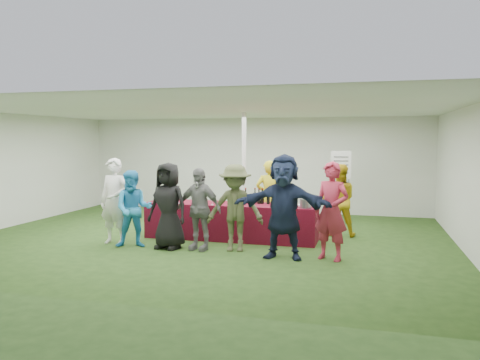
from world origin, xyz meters
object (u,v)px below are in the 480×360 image
(staff_back, at_px, (339,200))
(serving_table, at_px, (231,221))
(staff_pourer, at_px, (269,197))
(dump_bucket, at_px, (306,203))
(customer_6, at_px, (331,211))
(customer_5, at_px, (284,206))
(wine_list_sign, at_px, (341,170))
(customer_0, at_px, (114,201))
(customer_1, at_px, (134,209))
(customer_2, at_px, (168,206))
(customer_4, at_px, (235,208))
(customer_3, at_px, (199,209))

(staff_back, bearing_deg, serving_table, 13.49)
(staff_pourer, height_order, staff_back, staff_pourer)
(dump_bucket, relative_size, customer_6, 0.13)
(dump_bucket, distance_m, customer_5, 1.10)
(wine_list_sign, xyz_separation_m, customer_0, (-4.22, -3.70, -0.46))
(customer_5, bearing_deg, customer_0, 176.00)
(customer_1, height_order, customer_2, customer_2)
(customer_0, distance_m, customer_4, 2.49)
(dump_bucket, height_order, customer_1, customer_1)
(customer_2, height_order, customer_6, customer_6)
(staff_pourer, bearing_deg, customer_5, 101.41)
(customer_6, bearing_deg, customer_2, -159.95)
(dump_bucket, xyz_separation_m, staff_pourer, (-0.92, 0.94, -0.02))
(serving_table, distance_m, staff_pourer, 1.08)
(customer_0, xyz_separation_m, customer_6, (4.28, -0.15, -0.00))
(wine_list_sign, relative_size, customer_1, 1.20)
(customer_2, xyz_separation_m, customer_4, (1.29, 0.13, -0.01))
(dump_bucket, distance_m, customer_0, 3.80)
(dump_bucket, bearing_deg, serving_table, 172.13)
(serving_table, height_order, customer_3, customer_3)
(staff_pourer, bearing_deg, serving_table, 39.72)
(customer_0, distance_m, customer_2, 1.21)
(dump_bucket, bearing_deg, customer_2, -160.22)
(wine_list_sign, distance_m, customer_4, 4.08)
(customer_0, bearing_deg, customer_5, -0.64)
(customer_1, xyz_separation_m, customer_6, (3.77, 0.03, 0.11))
(serving_table, distance_m, dump_bucket, 1.67)
(serving_table, relative_size, dump_bucket, 15.73)
(customer_5, bearing_deg, customer_6, 7.45)
(customer_6, bearing_deg, customer_4, -164.87)
(serving_table, bearing_deg, customer_6, -28.68)
(wine_list_sign, bearing_deg, dump_bucket, -100.08)
(customer_1, bearing_deg, serving_table, 15.34)
(dump_bucket, xyz_separation_m, staff_back, (0.57, 1.13, -0.06))
(dump_bucket, distance_m, customer_1, 3.35)
(wine_list_sign, bearing_deg, customer_1, -133.83)
(dump_bucket, distance_m, staff_pourer, 1.31)
(wine_list_sign, relative_size, customer_6, 1.05)
(serving_table, relative_size, customer_6, 2.10)
(wine_list_sign, xyz_separation_m, customer_1, (-3.71, -3.87, -0.57))
(dump_bucket, distance_m, customer_4, 1.44)
(dump_bucket, bearing_deg, customer_5, -103.29)
(wine_list_sign, distance_m, customer_3, 4.48)
(serving_table, relative_size, staff_pourer, 2.20)
(customer_3, distance_m, customer_4, 0.70)
(customer_0, distance_m, customer_5, 3.47)
(dump_bucket, height_order, customer_4, customer_4)
(staff_back, xyz_separation_m, customer_5, (-0.82, -2.19, 0.14))
(staff_back, bearing_deg, customer_6, 80.51)
(customer_4, bearing_deg, customer_1, 177.74)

